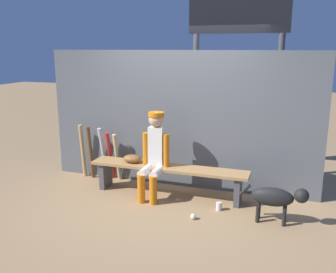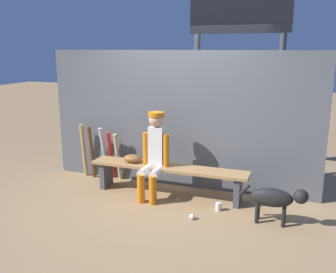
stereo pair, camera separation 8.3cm
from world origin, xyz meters
name	(u,v)px [view 1 (the left image)]	position (x,y,z in m)	size (l,w,h in m)	color
ground_plane	(168,195)	(0.00, 0.00, 0.00)	(30.00, 30.00, 0.00)	#9E7A51
chainlink_fence	(177,120)	(0.00, 0.45, 1.06)	(4.31, 0.03, 2.12)	#595E63
dugout_bench	(168,173)	(0.00, 0.00, 0.35)	(2.37, 0.36, 0.45)	#AD7F4C
player_seated	(154,153)	(-0.18, -0.10, 0.67)	(0.41, 0.55, 1.25)	silver
baseball_glove	(132,159)	(-0.57, 0.00, 0.51)	(0.28, 0.20, 0.12)	brown
bat_wood_natural	(117,157)	(-1.00, 0.34, 0.40)	(0.06, 0.06, 0.80)	tan
bat_aluminum_red	(110,156)	(-1.13, 0.34, 0.41)	(0.06, 0.06, 0.83)	#B22323
bat_aluminum_silver	(104,154)	(-1.23, 0.31, 0.45)	(0.06, 0.06, 0.90)	#B7B7BC
bat_wood_dark	(91,152)	(-1.46, 0.29, 0.45)	(0.06, 0.06, 0.90)	brown
bat_wood_tan	(83,151)	(-1.63, 0.33, 0.45)	(0.06, 0.06, 0.91)	tan
baseball	(193,216)	(0.57, -0.66, 0.04)	(0.07, 0.07, 0.07)	white
cup_on_ground	(219,206)	(0.83, -0.28, 0.06)	(0.08, 0.08, 0.11)	silver
cup_on_bench	(156,160)	(-0.22, 0.07, 0.51)	(0.08, 0.08, 0.11)	#1E47AD
scoreboard	(242,31)	(0.81, 1.24, 2.40)	(1.87, 0.27, 3.50)	#3F3F42
dog	(277,198)	(1.57, -0.42, 0.34)	(0.84, 0.20, 0.49)	black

